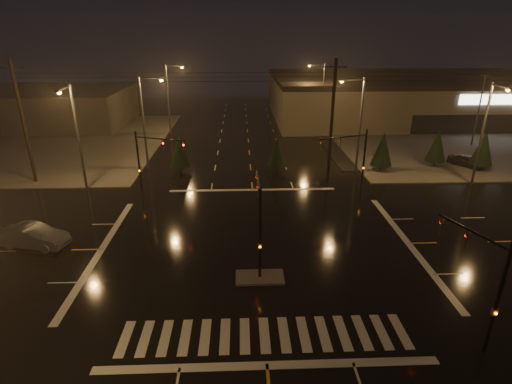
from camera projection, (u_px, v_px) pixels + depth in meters
ground at (257, 246)px, 28.55m from camera, size 140.00×140.00×0.00m
sidewalk_ne at (456, 138)px, 57.42m from camera, size 36.00×36.00×0.12m
sidewalk_nw at (32, 142)px, 55.25m from camera, size 36.00×36.00×0.12m
median_island at (260, 277)px, 24.81m from camera, size 3.00×1.60×0.15m
crosswalk at (264, 335)px, 20.20m from camera, size 15.00×2.60×0.01m
stop_bar_near at (267, 365)px, 18.35m from camera, size 16.00×0.50×0.01m
stop_bar_far at (252, 190)px, 38.75m from camera, size 16.00×0.50×0.01m
parking_lot at (499, 141)px, 55.76m from camera, size 50.00×24.00×0.08m
retail_building at (442, 95)px, 71.02m from camera, size 60.20×28.30×7.20m
commercial_block at (33, 107)px, 65.17m from camera, size 30.00×18.00×5.60m
signal_mast_median at (259, 218)px, 24.30m from camera, size 0.25×4.59×6.00m
signal_mast_ne at (355, 154)px, 36.87m from camera, size 4.84×1.86×6.00m
signal_mast_nw at (148, 156)px, 36.19m from camera, size 4.84×1.86×6.00m
signal_mast_se at (486, 277)px, 18.50m from camera, size 1.55×3.87×6.00m
streetlight_1 at (146, 117)px, 42.67m from camera, size 2.77×0.32×10.00m
streetlight_2 at (170, 95)px, 57.50m from camera, size 2.77×0.32×10.00m
streetlight_3 at (358, 119)px, 41.62m from camera, size 2.77×0.32×10.00m
streetlight_4 at (321, 92)px, 60.16m from camera, size 2.77×0.32×10.00m
streetlight_5 at (76, 132)px, 36.17m from camera, size 0.32×2.77×10.00m
streetlight_6 at (485, 129)px, 37.55m from camera, size 0.32×2.77×10.00m
utility_pole_0 at (23, 123)px, 38.44m from camera, size 2.20×0.32×12.00m
utility_pole_1 at (332, 120)px, 39.53m from camera, size 2.20×0.32×12.00m
conifer_0 at (383, 149)px, 43.14m from camera, size 2.31×2.31×4.30m
conifer_1 at (437, 146)px, 44.53m from camera, size 2.22×2.22×4.17m
conifer_2 at (483, 148)px, 43.28m from camera, size 2.36×2.36×4.38m
conifer_3 at (180, 150)px, 42.76m from camera, size 2.25×2.25×4.22m
conifer_4 at (277, 152)px, 42.73m from camera, size 2.10×2.10×3.98m
car_parked at (466, 161)px, 45.16m from camera, size 3.66×4.19×1.37m
car_crossing at (33, 236)px, 28.27m from camera, size 5.13×2.73×1.60m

